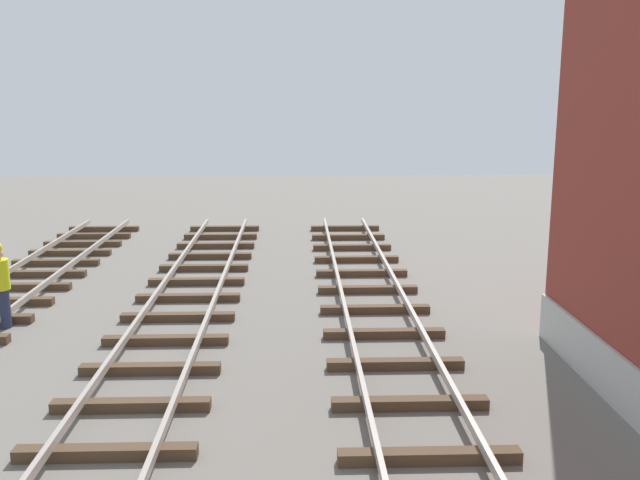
% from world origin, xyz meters
% --- Properties ---
extents(track_worker_foreground, '(0.40, 0.40, 1.87)m').
position_xyz_m(track_worker_foreground, '(-6.78, 10.98, 0.93)').
color(track_worker_foreground, '#262D4C').
rests_on(track_worker_foreground, ground).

